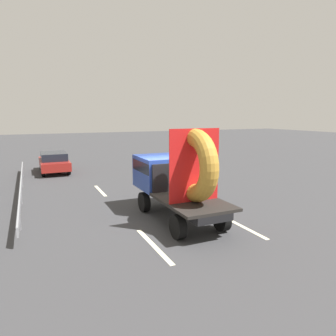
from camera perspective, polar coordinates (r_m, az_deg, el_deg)
ground_plane at (r=12.38m, az=0.10°, el=-8.97°), size 120.00×120.00×0.00m
flatbed_truck at (r=11.92m, az=1.20°, el=-1.43°), size 2.02×5.14×3.56m
distant_sedan at (r=22.96m, az=-20.48°, el=1.12°), size 1.85×4.32×1.41m
guardrail at (r=17.13m, az=-25.69°, el=-2.81°), size 0.10×14.18×0.71m
lane_dash_left_near at (r=9.80m, az=-2.70°, el=-14.21°), size 0.16×2.81×0.01m
lane_dash_left_far at (r=16.78m, az=-12.51°, el=-4.14°), size 0.16×2.50×0.01m
lane_dash_right_near at (r=11.58m, az=13.88°, el=-10.61°), size 0.16×2.52×0.01m
lane_dash_right_far at (r=17.61m, az=-0.96°, el=-3.24°), size 0.16×2.19×0.01m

